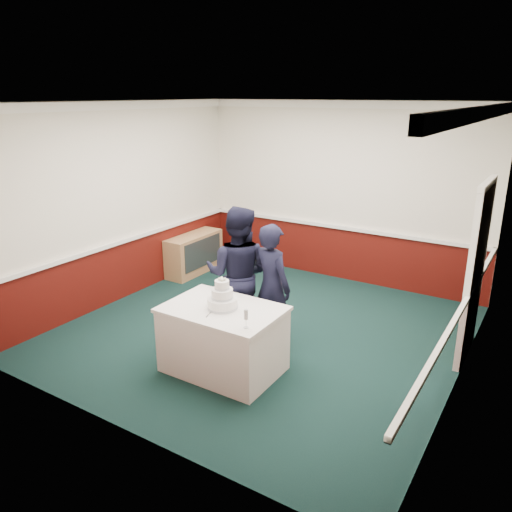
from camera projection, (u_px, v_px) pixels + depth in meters
The scene contains 9 objects.
ground at pixel (263, 331), 6.82m from camera, with size 5.00×5.00×0.00m, color black.
room_shell at pixel (292, 182), 6.66m from camera, with size 5.00×5.00×3.00m.
sideboard at pixel (194, 254), 8.97m from camera, with size 0.41×1.20×0.70m.
cake_table at pixel (223, 339), 5.75m from camera, with size 1.32×0.92×0.79m.
wedding_cake at pixel (222, 299), 5.59m from camera, with size 0.35×0.35×0.36m.
cake_knife at pixel (210, 313), 5.48m from camera, with size 0.01×0.22×0.01m, color silver.
champagne_flute at pixel (246, 316), 5.10m from camera, with size 0.05×0.05×0.21m.
person_man at pixel (238, 274), 6.38m from camera, with size 0.86×0.67×1.78m, color black.
person_woman at pixel (271, 286), 6.21m from camera, with size 0.59×0.39×1.61m, color black.
Camera 1 is at (3.19, -5.27, 3.09)m, focal length 35.00 mm.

